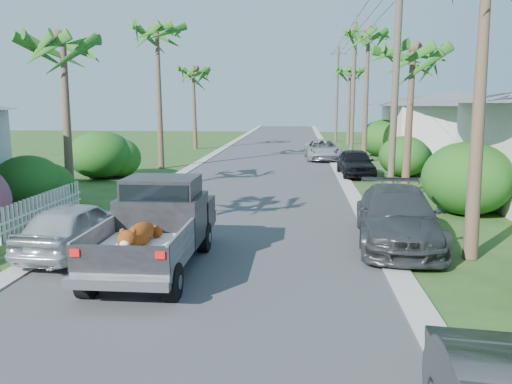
# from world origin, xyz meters

# --- Properties ---
(ground) EXTENTS (120.00, 120.00, 0.00)m
(ground) POSITION_xyz_m (0.00, 0.00, 0.00)
(ground) COLOR #21491B
(ground) RESTS_ON ground
(road) EXTENTS (8.00, 100.00, 0.02)m
(road) POSITION_xyz_m (0.00, 25.00, 0.01)
(road) COLOR #38383A
(road) RESTS_ON ground
(curb_left) EXTENTS (0.60, 100.00, 0.06)m
(curb_left) POSITION_xyz_m (-4.30, 25.00, 0.03)
(curb_left) COLOR #A5A39E
(curb_left) RESTS_ON ground
(curb_right) EXTENTS (0.60, 100.00, 0.06)m
(curb_right) POSITION_xyz_m (4.30, 25.00, 0.03)
(curb_right) COLOR #A5A39E
(curb_right) RESTS_ON ground
(pickup_truck) EXTENTS (1.98, 5.12, 2.06)m
(pickup_truck) POSITION_xyz_m (-1.23, 4.78, 1.01)
(pickup_truck) COLOR black
(pickup_truck) RESTS_ON ground
(parked_car_rm) EXTENTS (2.53, 5.32, 1.50)m
(parked_car_rm) POSITION_xyz_m (4.72, 7.00, 0.75)
(parked_car_rm) COLOR #323538
(parked_car_rm) RESTS_ON ground
(parked_car_rf) EXTENTS (1.86, 4.17, 1.39)m
(parked_car_rf) POSITION_xyz_m (5.00, 19.77, 0.70)
(parked_car_rf) COLOR black
(parked_car_rf) RESTS_ON ground
(parked_car_rd) EXTENTS (2.46, 4.91, 1.33)m
(parked_car_rd) POSITION_xyz_m (3.60, 27.24, 0.67)
(parked_car_rd) COLOR #B4B5BB
(parked_car_rd) RESTS_ON ground
(parked_car_ln) EXTENTS (1.85, 4.04, 1.34)m
(parked_car_ln) POSITION_xyz_m (-3.60, 5.44, 0.67)
(parked_car_ln) COLOR silver
(parked_car_ln) RESTS_ON ground
(palm_l_b) EXTENTS (4.40, 4.40, 7.40)m
(palm_l_b) POSITION_xyz_m (-6.80, 12.00, 6.15)
(palm_l_b) COLOR brown
(palm_l_b) RESTS_ON ground
(palm_l_c) EXTENTS (4.40, 4.40, 9.20)m
(palm_l_c) POSITION_xyz_m (-6.00, 22.00, 7.91)
(palm_l_c) COLOR brown
(palm_l_c) RESTS_ON ground
(palm_l_d) EXTENTS (4.40, 4.40, 7.70)m
(palm_l_d) POSITION_xyz_m (-6.50, 34.00, 6.44)
(palm_l_d) COLOR brown
(palm_l_d) RESTS_ON ground
(palm_r_b) EXTENTS (4.40, 4.40, 7.20)m
(palm_r_b) POSITION_xyz_m (6.60, 15.00, 5.95)
(palm_r_b) COLOR brown
(palm_r_b) RESTS_ON ground
(palm_r_c) EXTENTS (4.40, 4.40, 9.40)m
(palm_r_c) POSITION_xyz_m (6.20, 26.00, 8.11)
(palm_r_c) COLOR brown
(palm_r_c) RESTS_ON ground
(palm_r_d) EXTENTS (4.40, 4.40, 8.00)m
(palm_r_d) POSITION_xyz_m (6.50, 40.00, 6.74)
(palm_r_d) COLOR brown
(palm_r_d) RESTS_ON ground
(shrub_l_c) EXTENTS (2.40, 2.64, 2.00)m
(shrub_l_c) POSITION_xyz_m (-7.40, 10.00, 1.00)
(shrub_l_c) COLOR #154914
(shrub_l_c) RESTS_ON ground
(shrub_l_d) EXTENTS (3.20, 3.52, 2.40)m
(shrub_l_d) POSITION_xyz_m (-8.00, 18.00, 1.20)
(shrub_l_d) COLOR #154914
(shrub_l_d) RESTS_ON ground
(shrub_r_b) EXTENTS (3.00, 3.30, 2.50)m
(shrub_r_b) POSITION_xyz_m (7.80, 11.00, 1.25)
(shrub_r_b) COLOR #154914
(shrub_r_b) RESTS_ON ground
(shrub_r_c) EXTENTS (2.60, 2.86, 2.10)m
(shrub_r_c) POSITION_xyz_m (7.50, 20.00, 1.05)
(shrub_r_c) COLOR #154914
(shrub_r_c) RESTS_ON ground
(shrub_r_d) EXTENTS (3.20, 3.52, 2.60)m
(shrub_r_d) POSITION_xyz_m (8.00, 30.00, 1.30)
(shrub_r_d) COLOR #154914
(shrub_r_d) RESTS_ON ground
(house_right_far) EXTENTS (9.00, 8.00, 4.60)m
(house_right_far) POSITION_xyz_m (13.00, 30.00, 2.12)
(house_right_far) COLOR silver
(house_right_far) RESTS_ON ground
(utility_pole_b) EXTENTS (1.60, 0.26, 9.00)m
(utility_pole_b) POSITION_xyz_m (5.60, 13.00, 4.60)
(utility_pole_b) COLOR brown
(utility_pole_b) RESTS_ON ground
(utility_pole_c) EXTENTS (1.60, 0.26, 9.00)m
(utility_pole_c) POSITION_xyz_m (5.60, 28.00, 4.60)
(utility_pole_c) COLOR brown
(utility_pole_c) RESTS_ON ground
(utility_pole_d) EXTENTS (1.60, 0.26, 9.00)m
(utility_pole_d) POSITION_xyz_m (5.60, 43.00, 4.60)
(utility_pole_d) COLOR brown
(utility_pole_d) RESTS_ON ground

